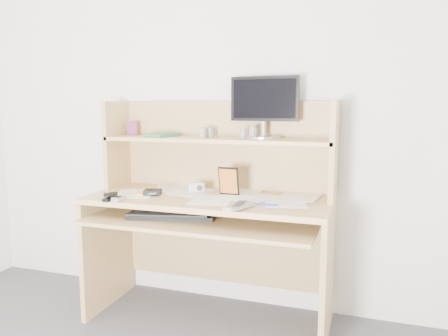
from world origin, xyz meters
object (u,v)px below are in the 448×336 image
(tv_remote, at_px, (239,206))
(monitor, at_px, (264,105))
(keyboard, at_px, (171,215))
(desk, at_px, (213,203))
(game_case, at_px, (229,181))

(tv_remote, height_order, monitor, monitor)
(keyboard, xyz_separation_m, monitor, (0.44, 0.36, 0.61))
(desk, distance_m, game_case, 0.18)
(desk, distance_m, monitor, 0.65)
(tv_remote, height_order, game_case, game_case)
(monitor, bearing_deg, game_case, -130.30)
(monitor, bearing_deg, tv_remote, -85.45)
(desk, xyz_separation_m, monitor, (0.27, 0.13, 0.58))
(keyboard, height_order, game_case, game_case)
(desk, height_order, monitor, monitor)
(desk, relative_size, game_case, 8.40)
(desk, distance_m, keyboard, 0.28)
(desk, bearing_deg, monitor, 25.53)
(keyboard, relative_size, monitor, 1.22)
(tv_remote, relative_size, monitor, 0.49)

